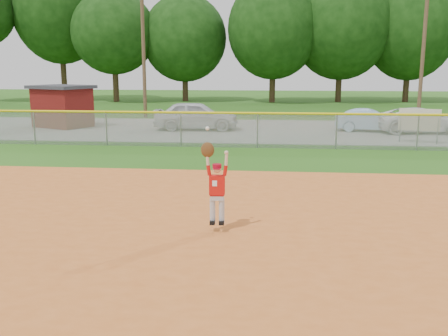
% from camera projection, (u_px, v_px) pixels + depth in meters
% --- Properties ---
extents(ground, '(120.00, 120.00, 0.00)m').
position_uv_depth(ground, '(244.00, 216.00, 11.79)').
color(ground, '#255613').
rests_on(ground, ground).
extents(clay_infield, '(24.00, 16.00, 0.04)m').
position_uv_depth(clay_infield, '(234.00, 265.00, 8.86)').
color(clay_infield, '#C66023').
rests_on(clay_infield, ground).
extents(parking_strip, '(44.00, 10.00, 0.03)m').
position_uv_depth(parking_strip, '(261.00, 130.00, 27.38)').
color(parking_strip, gray).
rests_on(parking_strip, ground).
extents(car_white_a, '(4.67, 2.08, 1.56)m').
position_uv_depth(car_white_a, '(196.00, 115.00, 27.21)').
color(car_white_a, silver).
rests_on(car_white_a, parking_strip).
extents(car_blue, '(3.71, 1.61, 1.19)m').
position_uv_depth(car_blue, '(370.00, 120.00, 26.60)').
color(car_blue, '#9BC2E8').
rests_on(car_blue, parking_strip).
extents(car_white_b, '(4.90, 2.70, 1.30)m').
position_uv_depth(car_white_b, '(421.00, 120.00, 26.09)').
color(car_white_b, white).
rests_on(car_white_b, parking_strip).
extents(utility_shed, '(3.93, 3.59, 2.39)m').
position_uv_depth(utility_shed, '(62.00, 106.00, 28.43)').
color(utility_shed, '#4F0E0B').
rests_on(utility_shed, ground).
extents(sponsor_sign, '(1.71, 0.63, 1.59)m').
position_uv_depth(sponsor_sign, '(419.00, 121.00, 22.48)').
color(sponsor_sign, gray).
rests_on(sponsor_sign, ground).
extents(outfield_fence, '(40.06, 0.10, 1.55)m').
position_uv_depth(outfield_fence, '(258.00, 128.00, 21.36)').
color(outfield_fence, gray).
rests_on(outfield_fence, ground).
extents(power_lines, '(19.40, 0.24, 9.00)m').
position_uv_depth(power_lines, '(280.00, 47.00, 32.19)').
color(power_lines, '#4C3823').
rests_on(power_lines, ground).
extents(tree_line, '(62.37, 13.00, 14.43)m').
position_uv_depth(tree_line, '(278.00, 22.00, 47.11)').
color(tree_line, '#422D1C').
rests_on(tree_line, ground).
extents(ballplayer, '(0.58, 0.25, 2.08)m').
position_uv_depth(ballplayer, '(216.00, 184.00, 10.44)').
color(ballplayer, silver).
rests_on(ballplayer, ground).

